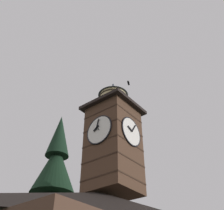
# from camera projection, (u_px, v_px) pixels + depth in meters

# --- Properties ---
(clock_tower) EXTENTS (3.77, 3.77, 9.25)m
(clock_tower) POSITION_uv_depth(u_px,v_px,m) (113.00, 138.00, 20.23)
(clock_tower) COLOR #4C3323
(clock_tower) RESTS_ON building_main
(flying_bird_high) EXTENTS (0.63, 0.41, 0.12)m
(flying_bird_high) POSITION_uv_depth(u_px,v_px,m) (128.00, 83.00, 26.36)
(flying_bird_high) COLOR black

